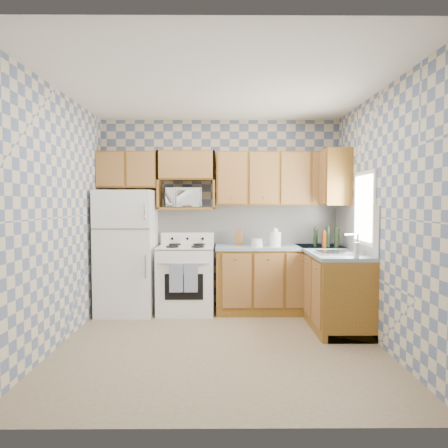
{
  "coord_description": "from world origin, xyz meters",
  "views": [
    {
      "loc": [
        0.02,
        -4.19,
        1.51
      ],
      "look_at": [
        0.05,
        0.75,
        1.25
      ],
      "focal_mm": 32.0,
      "sensor_mm": 36.0,
      "label": 1
    }
  ],
  "objects_px": {
    "microwave": "(183,198)",
    "refrigerator": "(127,252)",
    "stove_body": "(186,280)",
    "electric_kettle": "(275,239)"
  },
  "relations": [
    {
      "from": "microwave",
      "to": "refrigerator",
      "type": "bearing_deg",
      "value": -171.33
    },
    {
      "from": "refrigerator",
      "to": "microwave",
      "type": "xyz_separation_m",
      "value": [
        0.75,
        0.21,
        0.75
      ]
    },
    {
      "from": "stove_body",
      "to": "refrigerator",
      "type": "bearing_deg",
      "value": -178.22
    },
    {
      "from": "refrigerator",
      "to": "microwave",
      "type": "bearing_deg",
      "value": 15.84
    },
    {
      "from": "microwave",
      "to": "electric_kettle",
      "type": "bearing_deg",
      "value": -18.98
    },
    {
      "from": "refrigerator",
      "to": "stove_body",
      "type": "bearing_deg",
      "value": 1.78
    },
    {
      "from": "refrigerator",
      "to": "electric_kettle",
      "type": "xyz_separation_m",
      "value": [
        2.02,
        -0.05,
        0.18
      ]
    },
    {
      "from": "microwave",
      "to": "electric_kettle",
      "type": "xyz_separation_m",
      "value": [
        1.27,
        -0.27,
        -0.57
      ]
    },
    {
      "from": "refrigerator",
      "to": "electric_kettle",
      "type": "distance_m",
      "value": 2.03
    },
    {
      "from": "refrigerator",
      "to": "electric_kettle",
      "type": "height_order",
      "value": "refrigerator"
    }
  ]
}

